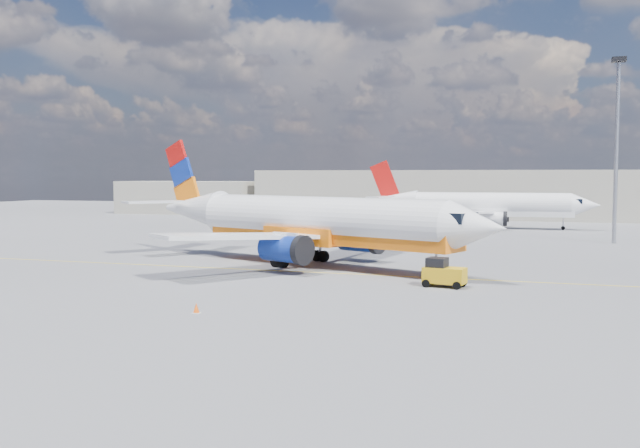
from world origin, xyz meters
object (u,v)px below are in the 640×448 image
(main_jet, at_px, (310,222))
(second_jet, at_px, (484,206))
(traffic_cone, at_px, (196,308))
(gse_tug, at_px, (443,273))

(main_jet, xyz_separation_m, second_jet, (9.82, 44.60, -0.44))
(second_jet, height_order, traffic_cone, second_jet)
(main_jet, height_order, traffic_cone, main_jet)
(main_jet, bearing_deg, second_jet, 99.11)
(gse_tug, xyz_separation_m, traffic_cone, (-11.12, -12.88, -0.63))
(second_jet, distance_m, gse_tug, 52.35)
(traffic_cone, bearing_deg, second_jet, 82.00)
(main_jet, relative_size, gse_tug, 12.19)
(main_jet, distance_m, traffic_cone, 20.82)
(main_jet, distance_m, second_jet, 45.67)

